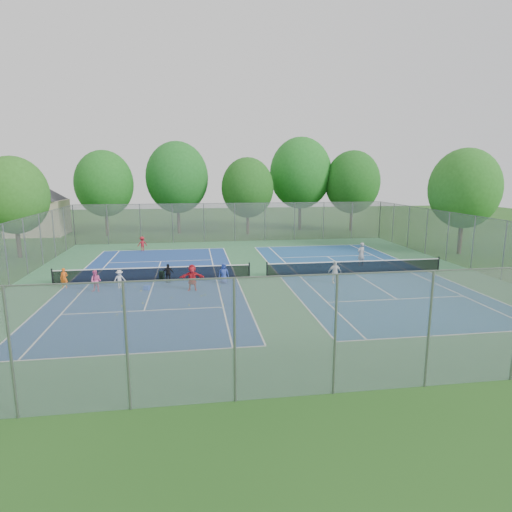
{
  "coord_description": "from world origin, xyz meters",
  "views": [
    {
      "loc": [
        -4.38,
        -28.3,
        7.06
      ],
      "look_at": [
        0.0,
        1.0,
        1.3
      ],
      "focal_mm": 30.0,
      "sensor_mm": 36.0,
      "label": 1
    }
  ],
  "objects_px": {
    "net_right": "(355,268)",
    "ball_hopper": "(162,276)",
    "ball_crate": "(147,288)",
    "instructor": "(361,254)",
    "net_left": "(154,274)"
  },
  "relations": [
    {
      "from": "net_right",
      "to": "ball_hopper",
      "type": "xyz_separation_m",
      "value": [
        -13.52,
        0.25,
        -0.16
      ]
    },
    {
      "from": "ball_crate",
      "to": "net_right",
      "type": "bearing_deg",
      "value": 8.77
    },
    {
      "from": "ball_crate",
      "to": "instructor",
      "type": "distance_m",
      "value": 16.38
    },
    {
      "from": "net_right",
      "to": "instructor",
      "type": "xyz_separation_m",
      "value": [
        1.42,
        2.48,
        0.46
      ]
    },
    {
      "from": "net_left",
      "to": "ball_crate",
      "type": "distance_m",
      "value": 2.24
    },
    {
      "from": "ball_crate",
      "to": "net_left",
      "type": "bearing_deg",
      "value": 83.07
    },
    {
      "from": "ball_crate",
      "to": "instructor",
      "type": "height_order",
      "value": "instructor"
    },
    {
      "from": "net_left",
      "to": "net_right",
      "type": "relative_size",
      "value": 1.0
    },
    {
      "from": "net_right",
      "to": "instructor",
      "type": "height_order",
      "value": "instructor"
    },
    {
      "from": "net_left",
      "to": "instructor",
      "type": "distance_m",
      "value": 15.62
    },
    {
      "from": "net_right",
      "to": "instructor",
      "type": "relative_size",
      "value": 7.05
    },
    {
      "from": "net_left",
      "to": "ball_hopper",
      "type": "height_order",
      "value": "net_left"
    },
    {
      "from": "ball_hopper",
      "to": "ball_crate",
      "type": "bearing_deg",
      "value": -107.07
    },
    {
      "from": "instructor",
      "to": "net_right",
      "type": "bearing_deg",
      "value": 42.02
    },
    {
      "from": "net_right",
      "to": "ball_crate",
      "type": "relative_size",
      "value": 40.93
    }
  ]
}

